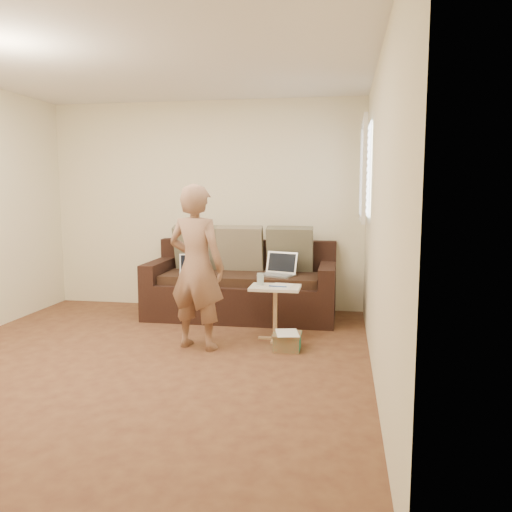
# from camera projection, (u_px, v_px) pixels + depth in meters

# --- Properties ---
(floor) EXTENTS (4.50, 4.50, 0.00)m
(floor) POSITION_uv_depth(u_px,v_px,m) (139.00, 363.00, 4.47)
(floor) COLOR #4E291D
(floor) RESTS_ON ground
(ceiling) EXTENTS (4.50, 4.50, 0.00)m
(ceiling) POSITION_uv_depth(u_px,v_px,m) (129.00, 53.00, 4.13)
(ceiling) COLOR white
(ceiling) RESTS_ON wall_back
(wall_back) EXTENTS (4.00, 0.00, 4.00)m
(wall_back) POSITION_uv_depth(u_px,v_px,m) (205.00, 206.00, 6.50)
(wall_back) COLOR beige
(wall_back) RESTS_ON ground
(wall_right) EXTENTS (0.00, 4.50, 4.50)m
(wall_right) POSITION_uv_depth(u_px,v_px,m) (378.00, 216.00, 3.96)
(wall_right) COLOR beige
(wall_right) RESTS_ON ground
(window_blinds) EXTENTS (0.12, 0.88, 1.08)m
(window_blinds) POSITION_uv_depth(u_px,v_px,m) (365.00, 171.00, 5.39)
(window_blinds) COLOR white
(window_blinds) RESTS_ON wall_right
(sofa) EXTENTS (2.20, 0.95, 0.85)m
(sofa) POSITION_uv_depth(u_px,v_px,m) (241.00, 281.00, 6.05)
(sofa) COLOR black
(sofa) RESTS_ON ground
(pillow_left) EXTENTS (0.55, 0.29, 0.57)m
(pillow_left) POSITION_uv_depth(u_px,v_px,m) (197.00, 248.00, 6.31)
(pillow_left) COLOR brown
(pillow_left) RESTS_ON sofa
(pillow_mid) EXTENTS (0.55, 0.27, 0.57)m
(pillow_mid) POSITION_uv_depth(u_px,v_px,m) (240.00, 249.00, 6.21)
(pillow_mid) COLOR #726B52
(pillow_mid) RESTS_ON sofa
(pillow_right) EXTENTS (0.55, 0.28, 0.57)m
(pillow_right) POSITION_uv_depth(u_px,v_px,m) (290.00, 249.00, 6.14)
(pillow_right) COLOR brown
(pillow_right) RESTS_ON sofa
(laptop_silver) EXTENTS (0.44, 0.37, 0.25)m
(laptop_silver) POSITION_uv_depth(u_px,v_px,m) (277.00, 276.00, 5.85)
(laptop_silver) COLOR #B7BABC
(laptop_silver) RESTS_ON sofa
(laptop_white) EXTENTS (0.38, 0.33, 0.23)m
(laptop_white) POSITION_uv_depth(u_px,v_px,m) (193.00, 274.00, 5.98)
(laptop_white) COLOR white
(laptop_white) RESTS_ON sofa
(person) EXTENTS (0.64, 0.51, 1.56)m
(person) POSITION_uv_depth(u_px,v_px,m) (196.00, 267.00, 4.80)
(person) COLOR brown
(person) RESTS_ON ground
(side_table) EXTENTS (0.50, 0.35, 0.55)m
(side_table) POSITION_uv_depth(u_px,v_px,m) (275.00, 313.00, 5.13)
(side_table) COLOR silver
(side_table) RESTS_ON ground
(drinking_glass) EXTENTS (0.07, 0.07, 0.12)m
(drinking_glass) POSITION_uv_depth(u_px,v_px,m) (260.00, 279.00, 5.16)
(drinking_glass) COLOR silver
(drinking_glass) RESTS_ON side_table
(scissors) EXTENTS (0.20, 0.15, 0.02)m
(scissors) POSITION_uv_depth(u_px,v_px,m) (278.00, 287.00, 5.03)
(scissors) COLOR silver
(scissors) RESTS_ON side_table
(paper_on_table) EXTENTS (0.25, 0.33, 0.00)m
(paper_on_table) POSITION_uv_depth(u_px,v_px,m) (282.00, 286.00, 5.10)
(paper_on_table) COLOR white
(paper_on_table) RESTS_ON side_table
(striped_box) EXTENTS (0.26, 0.26, 0.17)m
(striped_box) POSITION_uv_depth(u_px,v_px,m) (287.00, 341.00, 4.82)
(striped_box) COLOR #C03F1C
(striped_box) RESTS_ON ground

